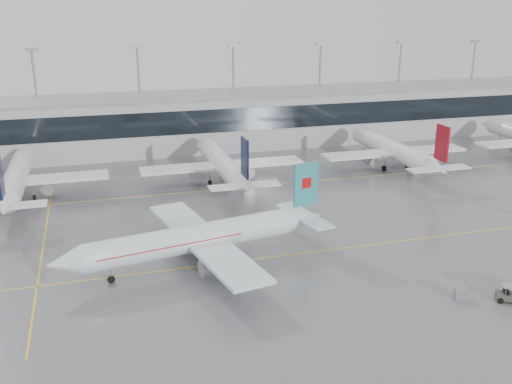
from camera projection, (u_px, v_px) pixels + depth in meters
name	position (u px, v px, depth m)	size (l,w,h in m)	color
ground	(282.00, 256.00, 74.00)	(320.00, 320.00, 0.00)	slate
taxi_line_main	(282.00, 256.00, 73.99)	(120.00, 0.25, 0.01)	yellow
taxi_line_north	(227.00, 189.00, 101.35)	(120.00, 0.25, 0.01)	yellow
taxi_line_cross	(44.00, 238.00, 79.58)	(0.25, 60.00, 0.01)	yellow
terminal	(193.00, 122.00, 128.69)	(180.00, 15.00, 12.00)	#A8A8AC
terminal_glass	(200.00, 122.00, 121.34)	(180.00, 0.20, 5.00)	black
terminal_roof	(192.00, 95.00, 126.77)	(182.00, 16.00, 0.40)	gray
light_masts	(187.00, 86.00, 131.89)	(156.40, 1.00, 22.60)	gray
air_canada_jet	(202.00, 237.00, 70.63)	(35.96, 28.97, 11.28)	white
parked_jet_b	(16.00, 179.00, 94.13)	(29.64, 36.96, 11.72)	white
parked_jet_c	(222.00, 163.00, 103.57)	(29.64, 36.96, 11.72)	white
parked_jet_d	(394.00, 150.00, 113.02)	(29.64, 36.96, 11.72)	white
baggage_tug	(509.00, 296.00, 62.40)	(3.82, 2.60, 1.88)	#40463A
gse_unit	(461.00, 294.00, 62.82)	(1.27, 1.18, 1.27)	gray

